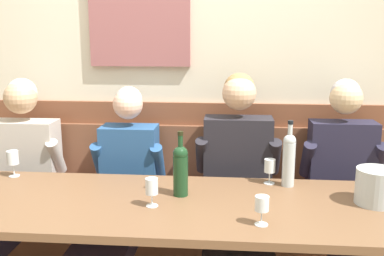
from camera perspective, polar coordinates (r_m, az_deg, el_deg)
name	(u,v)px	position (r m, az deg, el deg)	size (l,w,h in m)	color
room_wall_back	(182,58)	(3.07, -1.34, 9.13)	(6.80, 0.12, 2.80)	beige
wood_wainscot_panel	(182,178)	(3.18, -1.31, -6.47)	(6.80, 0.03, 1.10)	brown
wall_bench	(179,224)	(3.09, -1.72, -12.42)	(2.91, 0.42, 0.94)	brown
dining_table	(163,214)	(2.31, -3.80, -11.07)	(2.61, 0.83, 0.72)	brown
person_center_left_seat	(1,192)	(2.94, -23.55, -7.69)	(0.54, 1.27, 1.28)	#273436
person_left_seat	(117,199)	(2.68, -9.71, -9.11)	(0.47, 1.27, 1.23)	#362534
person_right_seat	(238,196)	(2.60, 6.00, -8.78)	(0.54, 1.27, 1.32)	#2F2540
person_center_right_seat	(355,205)	(2.69, 20.41, -9.38)	(0.51, 1.27, 1.29)	#352932
ice_bucket	(377,187)	(2.41, 22.86, -7.03)	(0.21, 0.21, 0.18)	#B3BBBB
wine_bottle_clear_water	(181,169)	(2.32, -1.50, -5.30)	(0.08, 0.08, 0.35)	#183A1E
wine_bottle_green_tall	(289,158)	(2.51, 12.48, -3.82)	(0.07, 0.07, 0.38)	#B8C1C3
wine_glass_by_bottle	(262,205)	(2.01, 9.07, -9.90)	(0.06, 0.06, 0.14)	silver
wine_glass_center_rear	(13,159)	(2.84, -22.26, -3.75)	(0.07, 0.07, 0.16)	silver
wine_glass_near_bucket	(152,187)	(2.20, -5.26, -7.66)	(0.06, 0.06, 0.15)	silver
wine_glass_mid_right	(270,167)	(2.54, 10.07, -4.97)	(0.06, 0.06, 0.14)	silver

